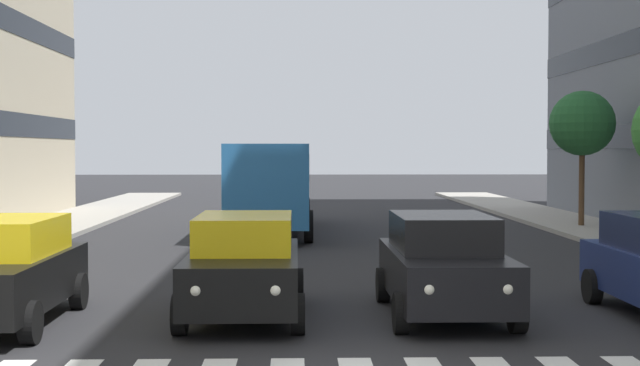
{
  "coord_description": "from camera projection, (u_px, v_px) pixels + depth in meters",
  "views": [
    {
      "loc": [
        0.78,
        10.72,
        2.84
      ],
      "look_at": [
        0.35,
        -5.46,
        2.23
      ],
      "focal_mm": 50.55,
      "sensor_mm": 36.0,
      "label": 1
    }
  ],
  "objects": [
    {
      "name": "car_1",
      "position": [
        443.0,
        264.0,
        15.32
      ],
      "size": [
        2.02,
        4.44,
        1.72
      ],
      "color": "black",
      "rests_on": "ground_plane"
    },
    {
      "name": "street_tree_3",
      "position": [
        582.0,
        124.0,
        31.71
      ],
      "size": [
        2.29,
        2.29,
        4.75
      ],
      "color": "#513823",
      "rests_on": "sidewalk_left"
    },
    {
      "name": "car_2",
      "position": [
        244.0,
        265.0,
        15.21
      ],
      "size": [
        2.02,
        4.44,
        1.72
      ],
      "color": "black",
      "rests_on": "ground_plane"
    },
    {
      "name": "bus_behind_traffic",
      "position": [
        271.0,
        178.0,
        30.86
      ],
      "size": [
        2.78,
        10.5,
        3.0
      ],
      "color": "#286BAD",
      "rests_on": "ground_plane"
    },
    {
      "name": "car_3",
      "position": [
        1.0,
        270.0,
        14.53
      ],
      "size": [
        2.02,
        4.44,
        1.72
      ],
      "color": "black",
      "rests_on": "ground_plane"
    }
  ]
}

